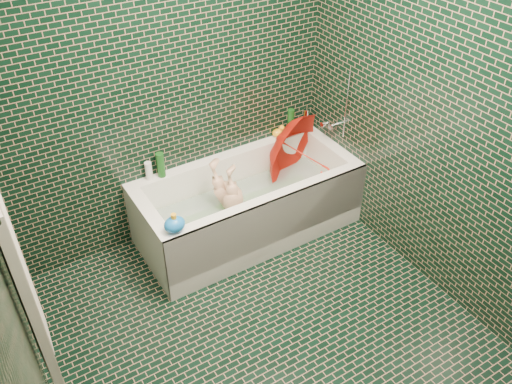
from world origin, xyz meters
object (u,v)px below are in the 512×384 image
child (232,205)px  umbrella (303,154)px  bathtub (249,211)px  rubber_duck (278,132)px  bath_toy (175,224)px

child → umbrella: (0.67, 0.02, 0.22)m
bathtub → rubber_duck: (0.50, 0.36, 0.38)m
umbrella → child: bearing=162.4°
child → bath_toy: bath_toy is taller
umbrella → bath_toy: size_ratio=3.60×
rubber_duck → bath_toy: bearing=-138.7°
umbrella → rubber_duck: umbrella is taller
umbrella → bath_toy: 1.32m
rubber_duck → bath_toy: 1.39m
child → rubber_duck: (0.63, 0.33, 0.28)m
umbrella → bathtub: bearing=165.6°
bathtub → child: 0.17m
bathtub → child: bathtub is taller
child → rubber_duck: bearing=98.6°
child → umbrella: 0.71m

